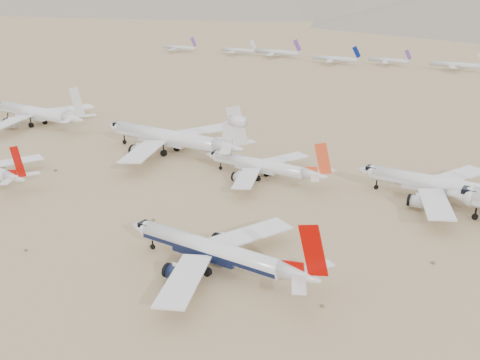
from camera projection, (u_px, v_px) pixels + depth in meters
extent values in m
plane|color=#9A7D59|center=(215.00, 276.00, 115.09)|extent=(7000.00, 7000.00, 0.00)
cylinder|color=white|center=(210.00, 249.00, 116.44)|extent=(35.63, 4.21, 4.21)
cube|color=#0E1634|center=(210.00, 251.00, 116.62)|extent=(34.92, 4.28, 0.95)
sphere|color=white|center=(148.00, 229.00, 125.52)|extent=(4.21, 4.21, 4.21)
cube|color=black|center=(146.00, 224.00, 125.44)|extent=(2.95, 2.74, 1.05)
cone|color=white|center=(300.00, 275.00, 105.12)|extent=(8.91, 4.21, 4.21)
cube|color=white|center=(184.00, 280.00, 105.43)|extent=(13.76, 21.69, 0.66)
cube|color=white|center=(299.00, 285.00, 100.82)|extent=(5.66, 7.40, 0.25)
cylinder|color=#0E1634|center=(178.00, 274.00, 111.44)|extent=(4.95, 3.03, 3.03)
cube|color=white|center=(251.00, 234.00, 125.16)|extent=(13.76, 21.69, 0.66)
cube|color=white|center=(317.00, 267.00, 107.29)|extent=(5.66, 7.40, 0.25)
cylinder|color=#0E1634|center=(225.00, 242.00, 125.27)|extent=(4.95, 3.03, 3.03)
cube|color=#B10400|center=(313.00, 251.00, 101.75)|extent=(6.75, 0.34, 11.13)
cylinder|color=black|center=(153.00, 247.00, 126.43)|extent=(1.26, 0.53, 1.26)
cylinder|color=black|center=(208.00, 272.00, 114.72)|extent=(1.77, 1.05, 1.77)
cylinder|color=black|center=(223.00, 261.00, 119.37)|extent=(1.77, 1.05, 1.77)
cone|color=white|center=(16.00, 178.00, 159.59)|extent=(7.93, 3.81, 3.81)
cube|color=white|center=(8.00, 181.00, 155.76)|extent=(5.04, 6.59, 0.23)
cube|color=white|center=(13.00, 162.00, 177.47)|extent=(12.26, 19.32, 0.59)
cube|color=white|center=(29.00, 174.00, 161.53)|extent=(5.04, 6.59, 0.23)
cube|color=#B10400|center=(18.00, 162.00, 156.59)|extent=(6.02, 0.30, 9.91)
sphere|color=white|center=(473.00, 197.00, 141.09)|extent=(5.48, 5.48, 5.48)
cube|color=black|center=(470.00, 191.00, 140.99)|extent=(3.84, 3.56, 1.37)
cylinder|color=black|center=(475.00, 217.00, 142.27)|extent=(1.65, 0.69, 1.65)
cylinder|color=white|center=(438.00, 184.00, 153.04)|extent=(37.76, 4.59, 4.59)
cube|color=silver|center=(437.00, 186.00, 153.24)|extent=(37.00, 4.66, 1.03)
sphere|color=white|center=(374.00, 172.00, 162.66)|extent=(4.59, 4.59, 4.59)
cube|color=black|center=(372.00, 168.00, 162.58)|extent=(3.21, 2.98, 1.15)
cube|color=white|center=(436.00, 204.00, 141.33)|extent=(14.58, 22.98, 0.71)
cylinder|color=silver|center=(420.00, 202.00, 147.72)|extent=(5.24, 3.30, 3.30)
cube|color=white|center=(458.00, 175.00, 162.33)|extent=(14.58, 22.98, 0.71)
cylinder|color=silver|center=(437.00, 182.00, 162.47)|extent=(5.24, 3.30, 3.30)
cylinder|color=black|center=(376.00, 187.00, 163.65)|extent=(1.38, 0.57, 1.38)
cylinder|color=black|center=(439.00, 203.00, 151.18)|extent=(1.93, 1.15, 1.93)
cylinder|color=black|center=(444.00, 196.00, 156.26)|extent=(1.93, 1.15, 1.93)
cylinder|color=white|center=(259.00, 165.00, 171.90)|extent=(32.19, 3.93, 3.93)
cube|color=silver|center=(259.00, 166.00, 172.07)|extent=(31.54, 3.99, 0.89)
sphere|color=white|center=(218.00, 156.00, 180.10)|extent=(3.93, 3.93, 3.93)
cube|color=black|center=(217.00, 153.00, 180.03)|extent=(2.75, 2.56, 0.98)
cone|color=white|center=(315.00, 175.00, 161.66)|extent=(8.05, 3.93, 3.93)
cube|color=white|center=(247.00, 178.00, 161.91)|extent=(12.43, 19.59, 0.61)
cube|color=white|center=(315.00, 178.00, 157.76)|extent=(5.11, 6.68, 0.24)
cylinder|color=silver|center=(241.00, 178.00, 167.36)|extent=(4.47, 2.83, 2.83)
cube|color=white|center=(283.00, 159.00, 179.83)|extent=(12.43, 19.59, 0.61)
cube|color=white|center=(325.00, 171.00, 163.63)|extent=(5.11, 6.68, 0.24)
cylinder|color=silver|center=(266.00, 164.00, 179.95)|extent=(4.47, 2.83, 2.83)
cube|color=#ED4722|center=(323.00, 159.00, 158.61)|extent=(6.10, 0.31, 10.05)
cylinder|color=black|center=(221.00, 168.00, 180.94)|extent=(1.18, 0.49, 1.18)
cylinder|color=black|center=(258.00, 179.00, 170.31)|extent=(1.65, 0.98, 1.65)
cylinder|color=black|center=(267.00, 174.00, 174.66)|extent=(1.65, 0.98, 1.65)
cylinder|color=white|center=(166.00, 136.00, 197.31)|extent=(45.64, 5.46, 5.46)
cube|color=silver|center=(166.00, 138.00, 197.54)|extent=(44.73, 5.55, 1.23)
sphere|color=white|center=(121.00, 128.00, 208.93)|extent=(5.46, 5.46, 5.46)
cube|color=black|center=(119.00, 124.00, 208.84)|extent=(3.83, 3.55, 1.37)
cone|color=white|center=(229.00, 147.00, 182.80)|extent=(11.41, 5.46, 5.46)
cube|color=white|center=(143.00, 151.00, 183.18)|extent=(17.63, 27.78, 0.85)
cube|color=white|center=(226.00, 150.00, 177.29)|extent=(7.24, 9.47, 0.33)
cylinder|color=silver|center=(140.00, 152.00, 190.89)|extent=(6.34, 3.93, 3.93)
cube|color=white|center=(200.00, 131.00, 208.50)|extent=(17.63, 27.78, 0.85)
cube|color=white|center=(243.00, 143.00, 185.58)|extent=(7.24, 9.47, 0.33)
cylinder|color=silver|center=(180.00, 138.00, 208.65)|extent=(6.34, 3.93, 3.93)
cube|color=white|center=(237.00, 126.00, 178.48)|extent=(8.65, 0.44, 14.25)
cylinder|color=white|center=(238.00, 121.00, 177.72)|extent=(5.70, 3.54, 3.54)
cylinder|color=black|center=(125.00, 142.00, 210.11)|extent=(1.64, 0.68, 1.64)
cylinder|color=black|center=(164.00, 153.00, 195.08)|extent=(2.30, 1.37, 2.30)
cylinder|color=black|center=(177.00, 148.00, 201.12)|extent=(2.30, 1.37, 2.30)
cylinder|color=white|center=(34.00, 112.00, 236.51)|extent=(42.11, 5.17, 5.17)
cube|color=silver|center=(34.00, 114.00, 236.73)|extent=(41.26, 5.25, 1.16)
sphere|color=white|center=(5.00, 107.00, 247.23)|extent=(5.17, 5.17, 5.17)
cube|color=black|center=(3.00, 103.00, 247.14)|extent=(3.62, 3.36, 1.29)
cone|color=white|center=(74.00, 119.00, 223.12)|extent=(10.53, 5.17, 5.17)
cube|color=white|center=(9.00, 122.00, 223.43)|extent=(16.26, 25.63, 0.80)
cube|color=white|center=(68.00, 120.00, 218.01)|extent=(6.68, 8.74, 0.31)
cylinder|color=silver|center=(11.00, 123.00, 230.57)|extent=(5.85, 3.72, 3.72)
cube|color=white|center=(66.00, 109.00, 246.90)|extent=(16.26, 25.63, 0.80)
cube|color=white|center=(86.00, 116.00, 225.70)|extent=(6.68, 8.74, 0.31)
cylinder|color=silver|center=(51.00, 114.00, 247.06)|extent=(5.85, 3.72, 3.72)
cube|color=white|center=(77.00, 102.00, 219.12)|extent=(7.98, 0.41, 13.15)
cylinder|color=black|center=(8.00, 118.00, 248.35)|extent=(1.55, 0.65, 1.55)
cylinder|color=black|center=(31.00, 125.00, 234.43)|extent=(2.17, 1.29, 2.17)
cylinder|color=black|center=(45.00, 122.00, 240.14)|extent=(2.17, 1.29, 2.17)
cylinder|color=silver|center=(179.00, 48.00, 498.21)|extent=(36.05, 3.56, 3.56)
cube|color=#664198|center=(193.00, 42.00, 487.50)|extent=(7.18, 0.36, 9.04)
cube|color=silver|center=(173.00, 49.00, 491.03)|extent=(9.50, 16.60, 0.36)
cube|color=silver|center=(185.00, 47.00, 505.76)|extent=(9.50, 16.60, 0.36)
cylinder|color=silver|center=(237.00, 50.00, 478.72)|extent=(34.94, 3.45, 3.45)
cube|color=white|center=(253.00, 45.00, 468.34)|extent=(6.96, 0.35, 8.76)
cube|color=silver|center=(232.00, 52.00, 471.76)|extent=(9.21, 16.09, 0.35)
cube|color=silver|center=(243.00, 50.00, 486.03)|extent=(9.21, 16.09, 0.35)
cylinder|color=silver|center=(277.00, 52.00, 461.97)|extent=(41.04, 4.06, 4.06)
cube|color=#664198|center=(297.00, 45.00, 449.78)|extent=(8.17, 0.41, 10.29)
cube|color=silver|center=(271.00, 54.00, 453.80)|extent=(10.81, 18.89, 0.41)
cube|color=silver|center=(283.00, 52.00, 470.56)|extent=(10.81, 18.89, 0.41)
cylinder|color=silver|center=(335.00, 59.00, 422.06)|extent=(37.59, 3.72, 3.72)
cube|color=navy|center=(357.00, 52.00, 410.90)|extent=(7.49, 0.37, 9.43)
cube|color=silver|center=(330.00, 61.00, 414.57)|extent=(9.90, 17.31, 0.37)
cube|color=silver|center=(340.00, 58.00, 429.93)|extent=(9.90, 17.31, 0.37)
cylinder|color=silver|center=(388.00, 60.00, 415.45)|extent=(31.39, 3.10, 3.10)
cube|color=#664198|center=(408.00, 55.00, 406.13)|extent=(6.25, 0.31, 7.87)
cube|color=silver|center=(385.00, 62.00, 409.20)|extent=(8.27, 14.45, 0.31)
cube|color=silver|center=(392.00, 60.00, 422.02)|extent=(8.27, 14.45, 0.31)
cylinder|color=silver|center=(456.00, 65.00, 390.03)|extent=(36.69, 3.63, 3.63)
cube|color=silver|center=(453.00, 67.00, 382.72)|extent=(9.67, 16.89, 0.36)
cube|color=silver|center=(458.00, 64.00, 397.71)|extent=(9.67, 16.89, 0.36)
ellipsoid|color=brown|center=(56.00, 170.00, 179.85)|extent=(1.12, 1.12, 0.62)
ellipsoid|color=brown|center=(26.00, 250.00, 125.71)|extent=(0.84, 0.84, 0.46)
ellipsoid|color=brown|center=(153.00, 220.00, 141.84)|extent=(0.98, 0.98, 0.54)
ellipsoid|color=brown|center=(322.00, 306.00, 103.84)|extent=(0.84, 0.84, 0.46)
ellipsoid|color=brown|center=(433.00, 262.00, 119.97)|extent=(0.98, 0.98, 0.54)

